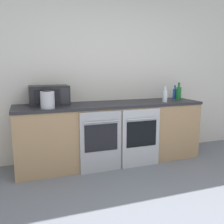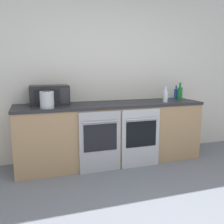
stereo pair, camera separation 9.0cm
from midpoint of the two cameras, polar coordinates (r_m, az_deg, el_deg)
The scene contains 9 objects.
wall_back at distance 3.94m, azimuth -1.22°, elevation 8.68°, with size 10.00×0.06×2.60m.
counter_back at distance 3.73m, azimuth 0.41°, elevation -4.71°, with size 2.73×0.66×0.89m.
oven_left at distance 3.35m, azimuth -1.94°, elevation -6.79°, with size 0.57×0.06×0.83m.
oven_right at distance 3.55m, azimuth 7.32°, elevation -5.88°, with size 0.57×0.06×0.83m.
microwave at distance 3.58m, azimuth -13.44°, elevation 3.79°, with size 0.53×0.34×0.27m.
bottle_clear at distance 3.81m, azimuth 12.80°, elevation 3.59°, with size 0.07×0.07×0.24m.
bottle_green at distance 4.21m, azimuth 15.85°, elevation 4.21°, with size 0.08×0.08×0.27m.
bottle_blue at distance 4.28m, azimuth 15.00°, elevation 4.07°, with size 0.06×0.06×0.22m.
kettle at distance 3.25m, azimuth -13.88°, elevation 2.76°, with size 0.18×0.18×0.23m.
Camera 2 is at (-1.11, -1.43, 1.38)m, focal length 40.00 mm.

